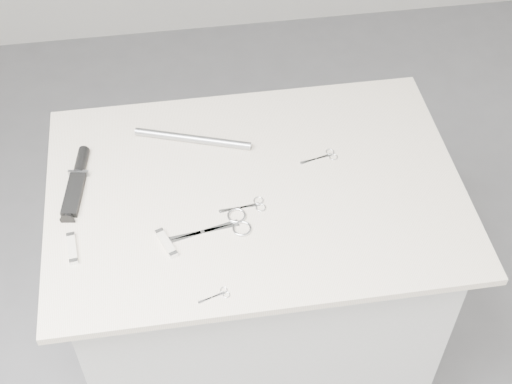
{
  "coord_description": "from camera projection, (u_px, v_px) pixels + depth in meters",
  "views": [
    {
      "loc": [
        -0.17,
        -1.15,
        2.18
      ],
      "look_at": [
        -0.0,
        -0.02,
        0.92
      ],
      "focal_mm": 50.0,
      "sensor_mm": 36.0,
      "label": 1
    }
  ],
  "objects": [
    {
      "name": "sheathed_knife",
      "position": [
        77.0,
        179.0,
        1.72
      ],
      "size": [
        0.07,
        0.22,
        0.03
      ],
      "rotation": [
        0.0,
        0.0,
        1.42
      ],
      "color": "black",
      "rests_on": "display_board"
    },
    {
      "name": "tiny_scissors",
      "position": [
        218.0,
        295.0,
        1.51
      ],
      "size": [
        0.07,
        0.04,
        0.0
      ],
      "rotation": [
        0.0,
        0.0,
        0.29
      ],
      "color": "silver",
      "rests_on": "display_board"
    },
    {
      "name": "embroidery_scissors_a",
      "position": [
        250.0,
        206.0,
        1.68
      ],
      "size": [
        0.11,
        0.05,
        0.0
      ],
      "rotation": [
        0.0,
        0.0,
        0.09
      ],
      "color": "silver",
      "rests_on": "display_board"
    },
    {
      "name": "pocket_knife_a",
      "position": [
        72.0,
        248.0,
        1.59
      ],
      "size": [
        0.03,
        0.09,
        0.01
      ],
      "rotation": [
        0.0,
        0.0,
        1.68
      ],
      "color": "beige",
      "rests_on": "display_board"
    },
    {
      "name": "metal_rail",
      "position": [
        193.0,
        139.0,
        1.82
      ],
      "size": [
        0.29,
        0.12,
        0.02
      ],
      "primitive_type": "cylinder",
      "rotation": [
        0.0,
        1.57,
        -0.33
      ],
      "color": "#93979B",
      "rests_on": "display_board"
    },
    {
      "name": "display_board",
      "position": [
        255.0,
        190.0,
        1.73
      ],
      "size": [
        1.0,
        0.7,
        0.02
      ],
      "primitive_type": "cube",
      "color": "beige",
      "rests_on": "plinth"
    },
    {
      "name": "pocket_knife_b",
      "position": [
        166.0,
        243.0,
        1.6
      ],
      "size": [
        0.05,
        0.09,
        0.01
      ],
      "rotation": [
        0.0,
        0.0,
        1.94
      ],
      "color": "beige",
      "rests_on": "display_board"
    },
    {
      "name": "ground",
      "position": [
        256.0,
        372.0,
        2.4
      ],
      "size": [
        4.0,
        4.0,
        0.01
      ],
      "primitive_type": "cube",
      "color": "slate",
      "rests_on": "ground"
    },
    {
      "name": "plinth",
      "position": [
        255.0,
        297.0,
        2.07
      ],
      "size": [
        0.9,
        0.6,
        0.9
      ],
      "primitive_type": "cube",
      "color": "beige",
      "rests_on": "ground"
    },
    {
      "name": "embroidery_scissors_b",
      "position": [
        324.0,
        157.0,
        1.79
      ],
      "size": [
        0.1,
        0.05,
        0.0
      ],
      "rotation": [
        0.0,
        0.0,
        0.23
      ],
      "color": "silver",
      "rests_on": "display_board"
    },
    {
      "name": "large_shears",
      "position": [
        226.0,
        226.0,
        1.63
      ],
      "size": [
        0.2,
        0.09,
        0.01
      ],
      "rotation": [
        0.0,
        0.0,
        0.18
      ],
      "color": "silver",
      "rests_on": "display_board"
    }
  ]
}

